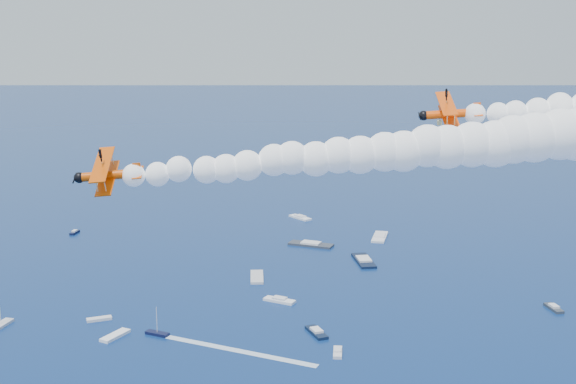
{
  "coord_description": "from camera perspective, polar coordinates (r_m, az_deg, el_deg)",
  "views": [
    {
      "loc": [
        2.36,
        -75.66,
        70.05
      ],
      "look_at": [
        -3.26,
        14.41,
        50.85
      ],
      "focal_mm": 47.3,
      "sensor_mm": 36.0,
      "label": 1
    }
  ],
  "objects": [
    {
      "name": "biplane_lead",
      "position": [
        97.81,
        12.15,
        5.76
      ],
      "size": [
        8.14,
        9.86,
        7.74
      ],
      "primitive_type": null,
      "rotation": [
        -0.25,
        0.07,
        3.13
      ],
      "color": "#FF4C05"
    },
    {
      "name": "biplane_trail",
      "position": [
        89.29,
        -13.27,
        1.23
      ],
      "size": [
        9.12,
        10.86,
        8.19
      ],
      "primitive_type": null,
      "rotation": [
        -0.3,
        0.07,
        3.26
      ],
      "color": "#E04B04"
    },
    {
      "name": "spectator_boats",
      "position": [
        208.56,
        6.87,
        -7.6
      ],
      "size": [
        210.93,
        197.15,
        0.7
      ],
      "color": "white",
      "rests_on": "ground"
    },
    {
      "name": "boat_wakes",
      "position": [
        172.83,
        12.91,
        -12.21
      ],
      "size": [
        137.11,
        94.51,
        0.04
      ],
      "color": "white",
      "rests_on": "ground"
    },
    {
      "name": "smoke_trail_trail",
      "position": [
        89.76,
        9.6,
        3.22
      ],
      "size": [
        72.97,
        23.61,
        12.66
      ],
      "primitive_type": null,
      "rotation": [
        0.0,
        0.0,
        3.26
      ],
      "color": "white"
    }
  ]
}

